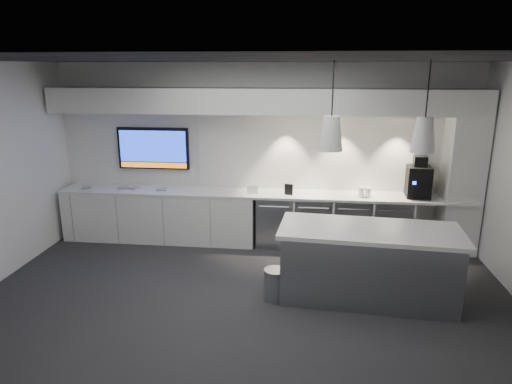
# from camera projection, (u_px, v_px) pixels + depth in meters

# --- Properties ---
(floor) EXTENTS (7.00, 7.00, 0.00)m
(floor) POSITION_uv_depth(u_px,v_px,m) (243.00, 306.00, 5.76)
(floor) COLOR #28282A
(floor) RESTS_ON ground
(ceiling) EXTENTS (7.00, 7.00, 0.00)m
(ceiling) POSITION_uv_depth(u_px,v_px,m) (241.00, 59.00, 4.96)
(ceiling) COLOR black
(ceiling) RESTS_ON wall_back
(wall_back) EXTENTS (7.00, 0.00, 7.00)m
(wall_back) POSITION_uv_depth(u_px,v_px,m) (263.00, 153.00, 7.76)
(wall_back) COLOR white
(wall_back) RESTS_ON floor
(wall_front) EXTENTS (7.00, 0.00, 7.00)m
(wall_front) POSITION_uv_depth(u_px,v_px,m) (189.00, 293.00, 2.96)
(wall_front) COLOR white
(wall_front) RESTS_ON floor
(back_counter) EXTENTS (6.80, 0.65, 0.04)m
(back_counter) POSITION_uv_depth(u_px,v_px,m) (261.00, 194.00, 7.61)
(back_counter) COLOR white
(back_counter) RESTS_ON left_base_cabinets
(left_base_cabinets) EXTENTS (3.30, 0.63, 0.86)m
(left_base_cabinets) POSITION_uv_depth(u_px,v_px,m) (160.00, 215.00, 7.91)
(left_base_cabinets) COLOR white
(left_base_cabinets) RESTS_ON floor
(fridge_unit_a) EXTENTS (0.60, 0.61, 0.85)m
(fridge_unit_a) POSITION_uv_depth(u_px,v_px,m) (275.00, 220.00, 7.70)
(fridge_unit_a) COLOR #93979C
(fridge_unit_a) RESTS_ON floor
(fridge_unit_b) EXTENTS (0.60, 0.61, 0.85)m
(fridge_unit_b) POSITION_uv_depth(u_px,v_px,m) (313.00, 221.00, 7.63)
(fridge_unit_b) COLOR #93979C
(fridge_unit_b) RESTS_ON floor
(fridge_unit_c) EXTENTS (0.60, 0.61, 0.85)m
(fridge_unit_c) POSITION_uv_depth(u_px,v_px,m) (351.00, 223.00, 7.57)
(fridge_unit_c) COLOR #93979C
(fridge_unit_c) RESTS_ON floor
(fridge_unit_d) EXTENTS (0.60, 0.61, 0.85)m
(fridge_unit_d) POSITION_uv_depth(u_px,v_px,m) (390.00, 224.00, 7.50)
(fridge_unit_d) COLOR #93979C
(fridge_unit_d) RESTS_ON floor
(backsplash) EXTENTS (4.60, 0.03, 1.30)m
(backsplash) POSITION_uv_depth(u_px,v_px,m) (334.00, 152.00, 7.60)
(backsplash) COLOR white
(backsplash) RESTS_ON wall_back
(soffit) EXTENTS (6.90, 0.60, 0.40)m
(soffit) POSITION_uv_depth(u_px,v_px,m) (261.00, 101.00, 7.23)
(soffit) COLOR white
(soffit) RESTS_ON wall_back
(column) EXTENTS (0.55, 0.55, 2.60)m
(column) POSITION_uv_depth(u_px,v_px,m) (463.00, 173.00, 7.18)
(column) COLOR white
(column) RESTS_ON floor
(wall_tv) EXTENTS (1.25, 0.07, 0.72)m
(wall_tv) POSITION_uv_depth(u_px,v_px,m) (153.00, 148.00, 7.89)
(wall_tv) COLOR black
(wall_tv) RESTS_ON wall_back
(island) EXTENTS (2.33, 1.15, 0.96)m
(island) POSITION_uv_depth(u_px,v_px,m) (368.00, 263.00, 5.85)
(island) COLOR #93979C
(island) RESTS_ON floor
(bin) EXTENTS (0.36, 0.36, 0.41)m
(bin) POSITION_uv_depth(u_px,v_px,m) (275.00, 284.00, 5.89)
(bin) COLOR #93979C
(bin) RESTS_ON floor
(coffee_machine) EXTENTS (0.39, 0.55, 0.66)m
(coffee_machine) POSITION_uv_depth(u_px,v_px,m) (419.00, 180.00, 7.28)
(coffee_machine) COLOR black
(coffee_machine) RESTS_ON back_counter
(sign_black) EXTENTS (0.14, 0.06, 0.18)m
(sign_black) POSITION_uv_depth(u_px,v_px,m) (289.00, 189.00, 7.44)
(sign_black) COLOR black
(sign_black) RESTS_ON back_counter
(sign_white) EXTENTS (0.18, 0.06, 0.14)m
(sign_white) POSITION_uv_depth(u_px,v_px,m) (252.00, 190.00, 7.49)
(sign_white) COLOR white
(sign_white) RESTS_ON back_counter
(cup_cluster) EXTENTS (0.19, 0.19, 0.16)m
(cup_cluster) POSITION_uv_depth(u_px,v_px,m) (365.00, 192.00, 7.33)
(cup_cluster) COLOR white
(cup_cluster) RESTS_ON back_counter
(tray_a) EXTENTS (0.20, 0.20, 0.02)m
(tray_a) POSITION_uv_depth(u_px,v_px,m) (87.00, 187.00, 7.86)
(tray_a) COLOR gray
(tray_a) RESTS_ON back_counter
(tray_b) EXTENTS (0.19, 0.19, 0.02)m
(tray_b) POSITION_uv_depth(u_px,v_px,m) (123.00, 188.00, 7.85)
(tray_b) COLOR gray
(tray_b) RESTS_ON back_counter
(tray_c) EXTENTS (0.20, 0.20, 0.02)m
(tray_c) POSITION_uv_depth(u_px,v_px,m) (134.00, 188.00, 7.83)
(tray_c) COLOR gray
(tray_c) RESTS_ON back_counter
(tray_d) EXTENTS (0.20, 0.20, 0.02)m
(tray_d) POSITION_uv_depth(u_px,v_px,m) (161.00, 189.00, 7.75)
(tray_d) COLOR gray
(tray_d) RESTS_ON back_counter
(pendant_left) EXTENTS (0.29, 0.29, 1.12)m
(pendant_left) POSITION_uv_depth(u_px,v_px,m) (331.00, 133.00, 5.46)
(pendant_left) COLOR white
(pendant_left) RESTS_ON ceiling
(pendant_right) EXTENTS (0.29, 0.29, 1.12)m
(pendant_right) POSITION_uv_depth(u_px,v_px,m) (424.00, 135.00, 5.35)
(pendant_right) COLOR white
(pendant_right) RESTS_ON ceiling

